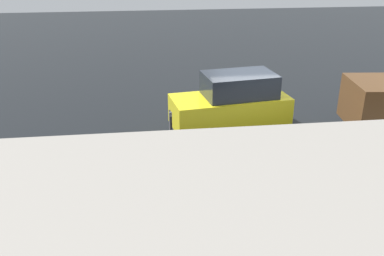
{
  "coord_description": "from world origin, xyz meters",
  "views": [
    {
      "loc": [
        3.71,
        13.24,
        5.99
      ],
      "look_at": [
        2.24,
        1.53,
        0.9
      ],
      "focal_mm": 40.0,
      "sensor_mm": 36.0,
      "label": 1
    }
  ],
  "objects_px": {
    "fire_hydrant": "(140,163)",
    "sign_post": "(171,144)",
    "moving_hatchback": "(232,104)",
    "pedestrian": "(99,158)"
  },
  "relations": [
    {
      "from": "fire_hydrant",
      "to": "sign_post",
      "type": "xyz_separation_m",
      "value": [
        -0.77,
        1.36,
        1.18
      ]
    },
    {
      "from": "moving_hatchback",
      "to": "fire_hydrant",
      "type": "relative_size",
      "value": 5.11
    },
    {
      "from": "fire_hydrant",
      "to": "pedestrian",
      "type": "bearing_deg",
      "value": 6.26
    },
    {
      "from": "moving_hatchback",
      "to": "fire_hydrant",
      "type": "xyz_separation_m",
      "value": [
        3.16,
        2.7,
        -0.63
      ]
    },
    {
      "from": "pedestrian",
      "to": "sign_post",
      "type": "height_order",
      "value": "sign_post"
    },
    {
      "from": "moving_hatchback",
      "to": "fire_hydrant",
      "type": "height_order",
      "value": "moving_hatchback"
    },
    {
      "from": "moving_hatchback",
      "to": "sign_post",
      "type": "height_order",
      "value": "sign_post"
    },
    {
      "from": "fire_hydrant",
      "to": "pedestrian",
      "type": "distance_m",
      "value": 1.14
    },
    {
      "from": "fire_hydrant",
      "to": "pedestrian",
      "type": "xyz_separation_m",
      "value": [
        1.1,
        0.12,
        0.28
      ]
    },
    {
      "from": "pedestrian",
      "to": "sign_post",
      "type": "distance_m",
      "value": 2.42
    }
  ]
}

